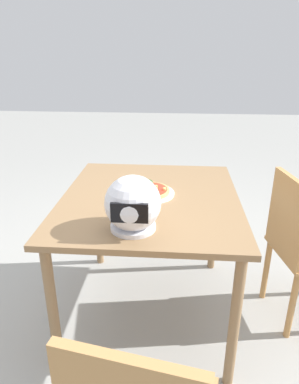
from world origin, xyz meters
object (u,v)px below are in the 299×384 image
motorcycle_helmet (133,204)px  dining_table (150,211)px  pizza (149,190)px  chair_side (299,243)px

motorcycle_helmet → dining_table: bearing=-97.5°
pizza → chair_side: bearing=179.2°
pizza → motorcycle_helmet: bearing=84.7°
dining_table → pizza: pizza is taller
dining_table → motorcycle_helmet: motorcycle_helmet is taller
motorcycle_helmet → chair_side: size_ratio=0.28×
pizza → motorcycle_helmet: size_ratio=0.92×
dining_table → pizza: (0.01, -0.03, 0.11)m
motorcycle_helmet → chair_side: motorcycle_helmet is taller
dining_table → motorcycle_helmet: 0.42m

